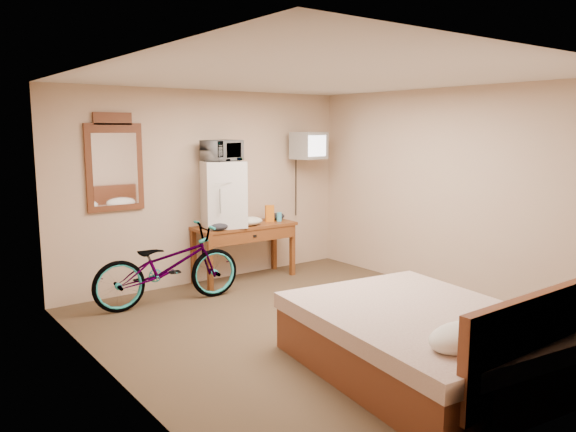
# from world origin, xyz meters

# --- Properties ---
(room) EXTENTS (4.60, 4.64, 2.50)m
(room) POSITION_xyz_m (-0.00, 0.00, 1.25)
(room) COLOR #443522
(room) RESTS_ON ground
(desk) EXTENTS (1.41, 0.58, 0.75)m
(desk) POSITION_xyz_m (0.39, 2.00, 0.63)
(desk) COLOR brown
(desk) RESTS_ON floor
(mini_fridge) EXTENTS (0.63, 0.62, 0.85)m
(mini_fridge) POSITION_xyz_m (0.08, 2.06, 1.17)
(mini_fridge) COLOR white
(mini_fridge) RESTS_ON desk
(microwave) EXTENTS (0.56, 0.45, 0.27)m
(microwave) POSITION_xyz_m (0.08, 2.06, 1.73)
(microwave) COLOR white
(microwave) RESTS_ON mini_fridge
(snack_bag) EXTENTS (0.13, 0.10, 0.23)m
(snack_bag) POSITION_xyz_m (0.79, 2.01, 0.86)
(snack_bag) COLOR orange
(snack_bag) RESTS_ON desk
(blue_cup) EXTENTS (0.07, 0.07, 0.12)m
(blue_cup) POSITION_xyz_m (0.91, 1.96, 0.81)
(blue_cup) COLOR #42B7E2
(blue_cup) RESTS_ON desk
(cloth_cream) EXTENTS (0.36, 0.28, 0.11)m
(cloth_cream) POSITION_xyz_m (0.41, 1.93, 0.81)
(cloth_cream) COLOR beige
(cloth_cream) RESTS_ON desk
(cloth_dark_a) EXTENTS (0.24, 0.18, 0.09)m
(cloth_dark_a) POSITION_xyz_m (-0.10, 1.85, 0.80)
(cloth_dark_a) COLOR black
(cloth_dark_a) RESTS_ON desk
(cloth_dark_b) EXTENTS (0.22, 0.18, 0.10)m
(cloth_dark_b) POSITION_xyz_m (0.96, 2.08, 0.80)
(cloth_dark_b) COLOR black
(cloth_dark_b) RESTS_ON desk
(crt_television) EXTENTS (0.48, 0.59, 0.38)m
(crt_television) POSITION_xyz_m (1.48, 2.02, 1.77)
(crt_television) COLOR black
(crt_television) RESTS_ON room
(wall_mirror) EXTENTS (0.68, 0.04, 1.15)m
(wall_mirror) POSITION_xyz_m (-1.24, 2.27, 1.60)
(wall_mirror) COLOR brown
(wall_mirror) RESTS_ON room
(bicycle) EXTENTS (1.77, 0.76, 0.91)m
(bicycle) POSITION_xyz_m (-0.89, 1.66, 0.45)
(bicycle) COLOR black
(bicycle) RESTS_ON floor
(bed) EXTENTS (1.90, 2.36, 0.90)m
(bed) POSITION_xyz_m (-0.01, -1.37, 0.29)
(bed) COLOR brown
(bed) RESTS_ON floor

